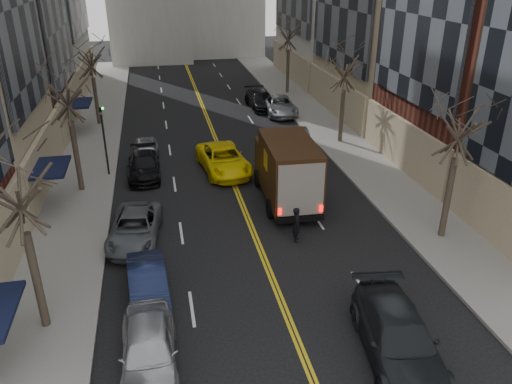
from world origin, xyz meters
TOP-DOWN VIEW (x-y plane):
  - sidewalk_left at (-9.00, 27.00)m, footprint 4.00×66.00m
  - sidewalk_right at (9.00, 27.00)m, footprint 4.00×66.00m
  - tree_lf_near at (-8.80, 8.00)m, footprint 3.20×3.20m
  - tree_lf_mid at (-8.80, 20.00)m, footprint 3.20×3.20m
  - tree_lf_far at (-8.80, 33.00)m, footprint 3.20×3.20m
  - tree_rt_near at (8.80, 11.00)m, footprint 3.20×3.20m
  - tree_rt_mid at (8.80, 25.00)m, footprint 3.20×3.20m
  - tree_rt_far at (8.80, 40.00)m, footprint 3.20×3.20m
  - traffic_signal at (-7.39, 22.00)m, footprint 0.29×0.26m
  - ups_truck at (2.48, 16.46)m, footprint 2.96×6.78m
  - observer_sedan at (3.07, 4.06)m, footprint 3.03×5.86m
  - taxi at (-0.30, 21.42)m, footprint 3.26×5.93m
  - pedestrian at (1.86, 12.15)m, footprint 0.58×0.73m
  - parked_lf_a at (-5.10, 5.20)m, footprint 1.87×4.58m
  - parked_lf_b at (-5.10, 9.01)m, footprint 1.75×4.27m
  - parked_lf_c at (-5.66, 13.72)m, footprint 2.82×5.13m
  - parked_lf_d at (-5.24, 21.64)m, footprint 1.94×4.75m
  - parked_lf_e at (-5.10, 24.21)m, footprint 1.68×4.15m
  - parked_rt_a at (5.10, 23.66)m, footprint 2.16×4.97m
  - parked_rt_b at (6.30, 33.20)m, footprint 2.70×5.49m
  - parked_rt_c at (5.10, 35.39)m, footprint 2.37×5.31m

SIDE VIEW (x-z plane):
  - sidewalk_left at x=-9.00m, z-range 0.00..0.15m
  - sidewalk_right at x=9.00m, z-range 0.00..0.15m
  - parked_lf_c at x=-5.66m, z-range 0.00..1.36m
  - parked_lf_d at x=-5.24m, z-range 0.00..1.38m
  - parked_lf_b at x=-5.10m, z-range 0.00..1.38m
  - parked_lf_e at x=-5.10m, z-range 0.00..1.41m
  - parked_rt_b at x=6.30m, z-range 0.00..1.50m
  - parked_rt_c at x=5.10m, z-range 0.00..1.51m
  - parked_lf_a at x=-5.10m, z-range 0.00..1.56m
  - taxi at x=-0.30m, z-range 0.00..1.57m
  - parked_rt_a at x=5.10m, z-range 0.00..1.59m
  - observer_sedan at x=3.07m, z-range 0.00..1.63m
  - pedestrian at x=1.86m, z-range 0.00..1.75m
  - ups_truck at x=2.48m, z-range 0.01..3.67m
  - traffic_signal at x=-7.39m, z-range 0.47..5.17m
  - tree_lf_far at x=-8.80m, z-range 1.97..10.08m
  - tree_rt_mid at x=8.80m, z-range 2.01..10.33m
  - tree_lf_near at x=-8.80m, z-range 2.03..10.45m
  - tree_rt_near at x=8.80m, z-range 2.10..10.81m
  - tree_lf_mid at x=-8.80m, z-range 2.14..11.05m
  - tree_rt_far at x=8.80m, z-range 2.19..11.29m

